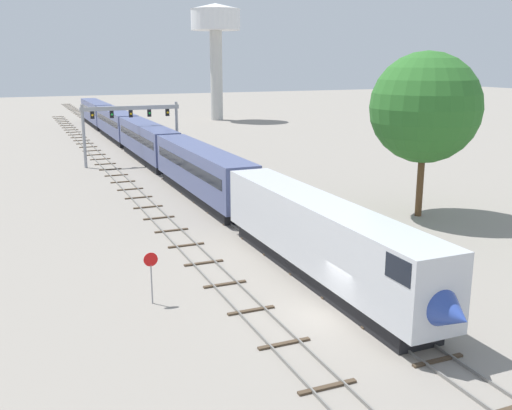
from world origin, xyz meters
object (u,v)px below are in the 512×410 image
object	(u,v)px
water_tower	(216,27)
stop_sign	(151,271)
passenger_train	(146,141)
trackside_tree_left	(425,108)
signal_gantry	(131,119)

from	to	relation	value
water_tower	stop_sign	xyz separation A→B (m)	(-35.88, -92.47, -17.45)
passenger_train	trackside_tree_left	bearing A→B (deg)	-67.79
passenger_train	trackside_tree_left	distance (m)	39.77
passenger_train	water_tower	size ratio (longest dim) A/B	4.72
water_tower	trackside_tree_left	bearing A→B (deg)	-97.57
stop_sign	trackside_tree_left	bearing A→B (deg)	20.81
passenger_train	signal_gantry	bearing A→B (deg)	-135.29
trackside_tree_left	passenger_train	bearing A→B (deg)	112.21
passenger_train	trackside_tree_left	world-z (taller)	trackside_tree_left
passenger_train	stop_sign	world-z (taller)	passenger_train
signal_gantry	water_tower	distance (m)	58.07
water_tower	stop_sign	world-z (taller)	water_tower
water_tower	stop_sign	distance (m)	100.71
signal_gantry	trackside_tree_left	size ratio (longest dim) A/B	0.90
passenger_train	trackside_tree_left	xyz separation A→B (m)	(14.84, -36.34, 6.38)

